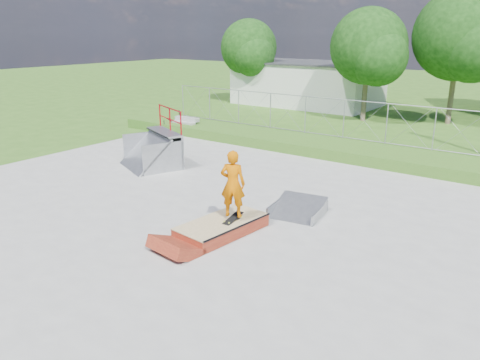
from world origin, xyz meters
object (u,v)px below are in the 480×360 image
object	(u,v)px
grind_box	(222,227)
skater	(233,186)
quarter_pipe	(149,139)
flat_bank_ramp	(298,209)

from	to	relation	value
grind_box	skater	distance (m)	1.18
quarter_pipe	skater	distance (m)	7.33
flat_bank_ramp	skater	size ratio (longest dim) A/B	0.83
skater	quarter_pipe	bearing A→B (deg)	-49.67
grind_box	flat_bank_ramp	xyz separation A→B (m)	(1.00, 2.37, 0.03)
grind_box	quarter_pipe	size ratio (longest dim) A/B	1.15
grind_box	flat_bank_ramp	world-z (taller)	flat_bank_ramp
grind_box	skater	xyz separation A→B (m)	(0.20, 0.23, 1.14)
quarter_pipe	skater	xyz separation A→B (m)	(6.58, -3.22, 0.17)
quarter_pipe	skater	size ratio (longest dim) A/B	1.28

